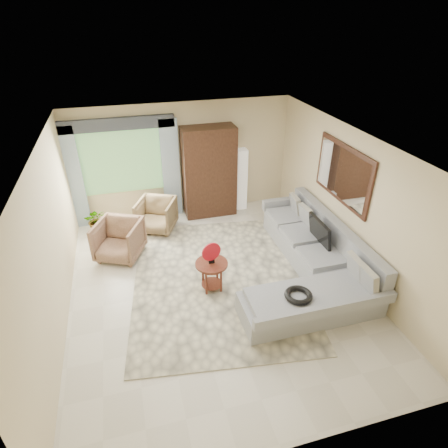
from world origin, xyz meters
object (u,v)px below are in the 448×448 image
object	(u,v)px
coffee_table	(212,275)
potted_plant	(96,220)
sectional_sofa	(312,263)
floor_lamp	(241,179)
armchair_right	(156,215)
tv_screen	(320,231)
armoire	(209,172)
armchair_left	(119,240)

from	to	relation	value
coffee_table	potted_plant	xyz separation A→B (m)	(-1.98, 2.62, -0.03)
sectional_sofa	floor_lamp	size ratio (longest dim) A/B	2.31
armchair_right	floor_lamp	xyz separation A→B (m)	(2.12, 0.52, 0.39)
tv_screen	armoire	xyz separation A→B (m)	(-1.50, 2.57, 0.33)
coffee_table	armoire	bearing A→B (deg)	77.15
armoire	floor_lamp	distance (m)	0.86
sectional_sofa	coffee_table	xyz separation A→B (m)	(-1.87, 0.12, 0.01)
armoire	sectional_sofa	bearing A→B (deg)	-66.94
armchair_left	potted_plant	xyz separation A→B (m)	(-0.46, 1.16, -0.12)
armchair_right	potted_plant	world-z (taller)	armchair_right
tv_screen	coffee_table	world-z (taller)	tv_screen
armchair_right	coffee_table	bearing A→B (deg)	-48.45
tv_screen	armchair_right	world-z (taller)	tv_screen
tv_screen	floor_lamp	size ratio (longest dim) A/B	0.49
armchair_left	potted_plant	world-z (taller)	armchair_left
armoire	coffee_table	bearing A→B (deg)	-102.85
floor_lamp	coffee_table	bearing A→B (deg)	-116.79
armoire	floor_lamp	bearing A→B (deg)	4.29
floor_lamp	armchair_right	bearing A→B (deg)	-166.27
tv_screen	armchair_right	bearing A→B (deg)	143.22
sectional_sofa	tv_screen	distance (m)	0.61
sectional_sofa	floor_lamp	world-z (taller)	floor_lamp
armchair_left	floor_lamp	size ratio (longest dim) A/B	0.56
tv_screen	coffee_table	bearing A→B (deg)	-174.25
potted_plant	armchair_right	bearing A→B (deg)	-12.97
tv_screen	armchair_right	distance (m)	3.54
sectional_sofa	potted_plant	xyz separation A→B (m)	(-3.85, 2.74, -0.02)
armchair_right	floor_lamp	world-z (taller)	floor_lamp
armchair_left	armchair_right	distance (m)	1.20
coffee_table	armchair_right	xyz separation A→B (m)	(-0.69, 2.32, 0.06)
potted_plant	armchair_left	bearing A→B (deg)	-68.21
tv_screen	armchair_right	size ratio (longest dim) A/B	0.94
armchair_right	armoire	world-z (taller)	armoire
armchair_right	tv_screen	bearing A→B (deg)	-11.67
sectional_sofa	tv_screen	bearing A→B (deg)	51.15
sectional_sofa	armchair_right	bearing A→B (deg)	136.30
tv_screen	sectional_sofa	bearing A→B (deg)	-128.85
tv_screen	potted_plant	size ratio (longest dim) A/B	1.38
armchair_left	armoire	world-z (taller)	armoire
tv_screen	potted_plant	distance (m)	4.79
tv_screen	coffee_table	size ratio (longest dim) A/B	1.31
sectional_sofa	potted_plant	world-z (taller)	sectional_sofa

